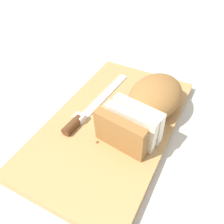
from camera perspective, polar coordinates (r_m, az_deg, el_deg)
ground_plane at (r=0.57m, az=0.00°, el=-3.94°), size 3.00×3.00×0.00m
cutting_board at (r=0.56m, az=0.00°, el=-3.12°), size 0.46×0.27×0.02m
bread_loaf at (r=0.54m, az=8.84°, el=1.99°), size 0.25×0.15×0.08m
bread_knife at (r=0.56m, az=-6.67°, el=-0.49°), size 0.27×0.04×0.02m
crumb_near_knife at (r=0.51m, az=-3.25°, el=-7.34°), size 0.01×0.01×0.01m
crumb_near_loaf at (r=0.51m, az=2.42°, el=-6.30°), size 0.01×0.01×0.01m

